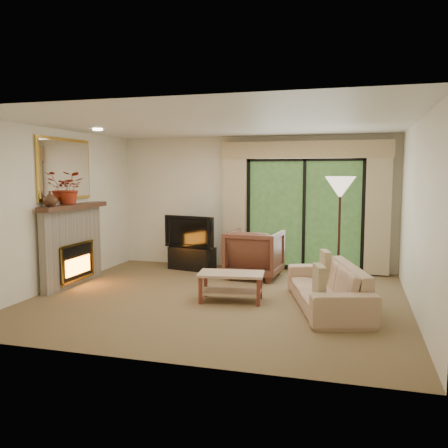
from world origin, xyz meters
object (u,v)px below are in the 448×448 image
(coffee_table, at_px, (231,287))
(sofa, at_px, (327,286))
(media_console, at_px, (192,258))
(armchair, at_px, (255,254))

(coffee_table, bearing_deg, sofa, -5.76)
(media_console, distance_m, coffee_table, 2.45)
(media_console, bearing_deg, armchair, -3.65)
(media_console, xyz_separation_m, coffee_table, (1.34, -2.05, -0.01))
(armchair, relative_size, sofa, 0.46)
(armchair, bearing_deg, media_console, -12.13)
(media_console, relative_size, armchair, 0.93)
(sofa, bearing_deg, armchair, -155.69)
(armchair, height_order, sofa, armchair)
(armchair, relative_size, coffee_table, 1.00)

